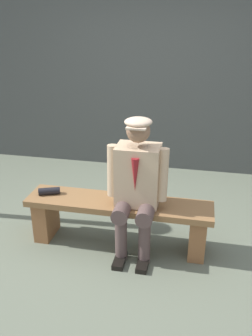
% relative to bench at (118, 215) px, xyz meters
% --- Properties ---
extents(ground_plane, '(30.00, 30.00, 0.00)m').
position_rel_bench_xyz_m(ground_plane, '(0.00, 0.00, -0.33)').
color(ground_plane, '#616956').
extents(bench, '(1.78, 0.39, 0.48)m').
position_rel_bench_xyz_m(bench, '(0.00, 0.00, 0.00)').
color(bench, brown).
rests_on(bench, ground).
extents(seated_man, '(0.56, 0.56, 1.31)m').
position_rel_bench_xyz_m(seated_man, '(-0.19, 0.05, 0.39)').
color(seated_man, tan).
rests_on(seated_man, ground).
extents(rolled_magazine, '(0.22, 0.14, 0.07)m').
position_rel_bench_xyz_m(rolled_magazine, '(0.70, -0.00, 0.19)').
color(rolled_magazine, black).
rests_on(rolled_magazine, bench).
extents(stadium_wall, '(12.00, 0.24, 2.51)m').
position_rel_bench_xyz_m(stadium_wall, '(0.00, -2.16, 0.92)').
color(stadium_wall, '#444744').
rests_on(stadium_wall, ground).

